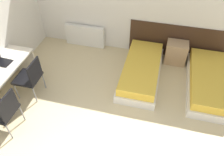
{
  "coord_description": "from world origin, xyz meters",
  "views": [
    {
      "loc": [
        0.78,
        -0.87,
        3.55
      ],
      "look_at": [
        0.0,
        2.19,
        0.55
      ],
      "focal_mm": 35.0,
      "sensor_mm": 36.0,
      "label": 1
    }
  ],
  "objects_px": {
    "chair_near_notebook": "(4,110)",
    "laptop": "(1,60)",
    "bed_near_window": "(141,71)",
    "bed_near_door": "(208,82)",
    "chair_near_laptop": "(30,76)",
    "nightstand": "(176,53)"
  },
  "relations": [
    {
      "from": "nightstand",
      "to": "chair_near_notebook",
      "type": "bearing_deg",
      "value": -136.01
    },
    {
      "from": "chair_near_notebook",
      "to": "bed_near_window",
      "type": "bearing_deg",
      "value": 44.29
    },
    {
      "from": "bed_near_door",
      "to": "chair_near_laptop",
      "type": "distance_m",
      "value": 3.8
    },
    {
      "from": "nightstand",
      "to": "laptop",
      "type": "relative_size",
      "value": 1.71
    },
    {
      "from": "bed_near_window",
      "to": "chair_near_laptop",
      "type": "xyz_separation_m",
      "value": [
        -2.15,
        -1.11,
        0.33
      ]
    },
    {
      "from": "bed_near_door",
      "to": "nightstand",
      "type": "distance_m",
      "value": 1.07
    },
    {
      "from": "bed_near_door",
      "to": "laptop",
      "type": "relative_size",
      "value": 5.88
    },
    {
      "from": "chair_near_notebook",
      "to": "laptop",
      "type": "relative_size",
      "value": 2.76
    },
    {
      "from": "nightstand",
      "to": "chair_near_laptop",
      "type": "height_order",
      "value": "chair_near_laptop"
    },
    {
      "from": "chair_near_notebook",
      "to": "laptop",
      "type": "bearing_deg",
      "value": 123.58
    },
    {
      "from": "bed_near_window",
      "to": "bed_near_door",
      "type": "relative_size",
      "value": 1.0
    },
    {
      "from": "bed_near_door",
      "to": "nightstand",
      "type": "height_order",
      "value": "nightstand"
    },
    {
      "from": "bed_near_window",
      "to": "chair_near_laptop",
      "type": "height_order",
      "value": "chair_near_laptop"
    },
    {
      "from": "chair_near_laptop",
      "to": "laptop",
      "type": "distance_m",
      "value": 0.66
    },
    {
      "from": "chair_near_laptop",
      "to": "chair_near_notebook",
      "type": "bearing_deg",
      "value": -91.01
    },
    {
      "from": "bed_near_door",
      "to": "chair_near_notebook",
      "type": "height_order",
      "value": "chair_near_notebook"
    },
    {
      "from": "laptop",
      "to": "bed_near_window",
      "type": "bearing_deg",
      "value": 24.61
    },
    {
      "from": "bed_near_window",
      "to": "laptop",
      "type": "distance_m",
      "value": 3.01
    },
    {
      "from": "nightstand",
      "to": "chair_near_notebook",
      "type": "distance_m",
      "value": 4.02
    },
    {
      "from": "bed_near_window",
      "to": "bed_near_door",
      "type": "xyz_separation_m",
      "value": [
        1.48,
        0.0,
        0.0
      ]
    },
    {
      "from": "bed_near_door",
      "to": "chair_near_notebook",
      "type": "bearing_deg",
      "value": -150.98
    },
    {
      "from": "chair_near_laptop",
      "to": "nightstand",
      "type": "bearing_deg",
      "value": 32.21
    }
  ]
}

